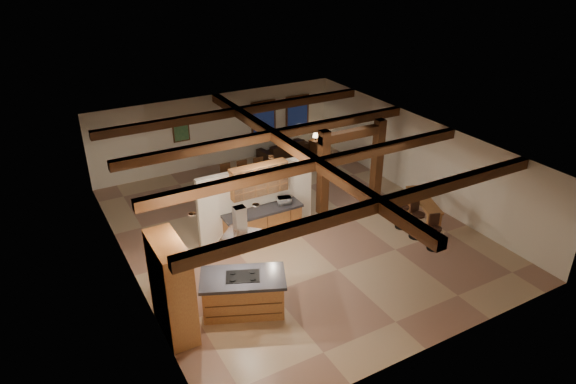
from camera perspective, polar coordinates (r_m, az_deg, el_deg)
name	(u,v)px	position (r m, az deg, el deg)	size (l,w,h in m)	color
ground	(293,230)	(16.25, 0.58, -4.21)	(12.00, 12.00, 0.00)	tan
room_walls	(293,179)	(15.41, 0.61, 1.48)	(12.00, 12.00, 12.00)	white
ceiling_beams	(294,148)	(15.02, 0.62, 4.87)	(10.00, 12.00, 0.28)	#402110
timber_posts	(352,158)	(17.06, 7.07, 3.79)	(2.50, 0.30, 2.90)	#402110
partition_wall	(257,200)	(15.69, -3.48, -0.85)	(3.80, 0.18, 2.20)	white
pantry_cabinet	(172,287)	(12.09, -12.78, -10.31)	(0.67, 1.60, 2.40)	#AE7938
back_counter	(263,223)	(15.69, -2.79, -3.45)	(2.50, 0.66, 0.94)	#AE7938
upper_display_cabinet	(259,180)	(15.21, -3.25, 1.37)	(1.80, 0.36, 0.95)	#AE7938
range_hood	(241,249)	(12.07, -5.21, -6.36)	(1.10, 1.10, 1.40)	silver
back_windows	(281,118)	(21.60, -0.81, 8.21)	(2.70, 0.07, 1.70)	#402110
framed_art	(181,131)	(19.96, -11.80, 6.67)	(0.65, 0.05, 0.85)	#402110
recessed_cans	(242,190)	(12.35, -5.10, 0.28)	(3.16, 2.46, 0.03)	silver
kitchen_island	(243,293)	(12.80, -4.97, -11.13)	(2.32, 1.83, 1.02)	#AE7938
dining_table	(247,185)	(18.48, -4.57, 0.78)	(1.68, 0.94, 0.59)	#391A0E
sofa	(283,148)	(21.60, -0.54, 4.87)	(2.20, 0.86, 0.64)	black
microwave	(284,201)	(15.71, -0.40, -0.96)	(0.41, 0.28, 0.23)	#B0B0B5
bar_counter	(423,208)	(16.59, 14.75, -1.77)	(1.15, 1.97, 1.01)	#AE7938
side_table	(315,146)	(22.05, 3.06, 5.14)	(0.42, 0.42, 0.53)	#402110
table_lamp	(316,135)	(21.88, 3.09, 6.30)	(0.26, 0.26, 0.30)	black
bar_stool_a	(435,232)	(15.65, 15.97, -4.29)	(0.40, 0.41, 1.10)	black
bar_stool_b	(417,219)	(16.07, 14.11, -2.88)	(0.43, 0.44, 1.24)	black
bar_stool_c	(402,211)	(16.52, 12.57, -2.02)	(0.42, 0.43, 1.15)	black
dining_chairs	(247,179)	(18.37, -4.60, 1.50)	(1.76, 1.76, 1.09)	#402110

